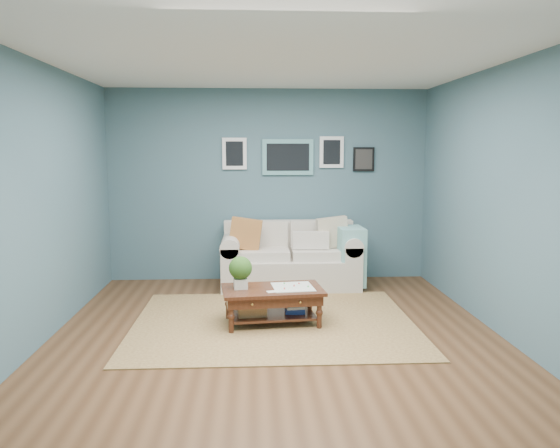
{
  "coord_description": "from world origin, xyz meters",
  "views": [
    {
      "loc": [
        -0.24,
        -5.25,
        1.85
      ],
      "look_at": [
        0.09,
        1.0,
        1.0
      ],
      "focal_mm": 35.0,
      "sensor_mm": 36.0,
      "label": 1
    }
  ],
  "objects": [
    {
      "name": "loveseat",
      "position": [
        0.36,
        2.03,
        0.4
      ],
      "size": [
        1.89,
        0.86,
        0.97
      ],
      "color": "beige",
      "rests_on": "ground"
    },
    {
      "name": "area_rug",
      "position": [
        -0.01,
        0.42,
        0.01
      ],
      "size": [
        2.99,
        2.39,
        0.01
      ],
      "primitive_type": "cube",
      "color": "brown",
      "rests_on": "ground"
    },
    {
      "name": "coffee_table",
      "position": [
        -0.08,
        0.39,
        0.33
      ],
      "size": [
        1.11,
        0.72,
        0.74
      ],
      "rotation": [
        0.0,
        0.0,
        0.1
      ],
      "color": "black",
      "rests_on": "ground"
    },
    {
      "name": "room_shell",
      "position": [
        0.01,
        0.06,
        1.36
      ],
      "size": [
        5.0,
        5.02,
        2.7
      ],
      "color": "brown",
      "rests_on": "ground"
    }
  ]
}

